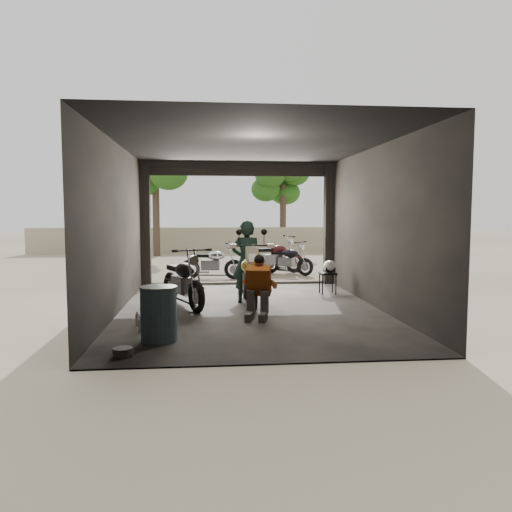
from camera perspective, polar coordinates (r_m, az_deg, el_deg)
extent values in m
plane|color=#7A6D56|center=(9.75, -0.62, -6.25)|extent=(80.00, 80.00, 0.00)
cube|color=#2D2B28|center=(9.75, -0.62, -6.19)|extent=(5.00, 7.00, 0.02)
plane|color=black|center=(9.65, -0.64, 12.73)|extent=(7.00, 7.00, 0.00)
cube|color=black|center=(6.09, 2.30, 2.15)|extent=(5.00, 0.02, 3.20)
cube|color=black|center=(9.67, -15.57, 3.03)|extent=(0.02, 7.00, 3.20)
cube|color=black|center=(10.10, 13.66, 3.15)|extent=(0.02, 7.00, 3.20)
cube|color=black|center=(13.00, -12.51, 3.55)|extent=(0.24, 0.24, 3.20)
cube|color=black|center=(13.31, 8.33, 3.65)|extent=(0.24, 0.24, 3.20)
cube|color=black|center=(13.02, -2.00, 9.92)|extent=(5.00, 0.16, 0.36)
cube|color=#2D2B28|center=(13.19, -1.98, -3.12)|extent=(5.00, 0.25, 0.08)
cube|color=gray|center=(23.58, -3.66, 1.83)|extent=(18.00, 0.30, 1.20)
cylinder|color=#382B1E|center=(22.13, -11.34, 4.63)|extent=(0.30, 0.30, 3.58)
ellipsoid|color=#1E4C14|center=(22.23, -11.44, 10.41)|extent=(2.20, 2.20, 3.14)
cylinder|color=#382B1E|center=(23.81, 3.10, 4.27)|extent=(0.30, 0.30, 3.20)
ellipsoid|color=#1E4C14|center=(23.87, 3.12, 9.08)|extent=(2.20, 2.20, 2.80)
imported|color=black|center=(10.41, -1.08, -0.70)|extent=(0.69, 0.51, 1.73)
cube|color=black|center=(11.65, 8.20, -1.99)|extent=(0.37, 0.37, 0.04)
cylinder|color=black|center=(11.49, 7.62, -3.32)|extent=(0.03, 0.03, 0.50)
cylinder|color=black|center=(11.57, 9.12, -3.28)|extent=(0.03, 0.03, 0.50)
cylinder|color=black|center=(11.79, 7.27, -3.10)|extent=(0.03, 0.03, 0.50)
cylinder|color=black|center=(11.87, 8.73, -3.07)|extent=(0.03, 0.03, 0.50)
ellipsoid|color=silver|center=(11.70, 8.40, -1.17)|extent=(0.38, 0.39, 0.28)
cylinder|color=#415B6E|center=(7.47, -11.07, -6.62)|extent=(0.70, 0.70, 0.82)
cylinder|color=black|center=(15.03, 9.35, 2.11)|extent=(0.08, 0.08, 2.32)
cylinder|color=beige|center=(14.99, 9.43, 5.74)|extent=(0.84, 0.03, 0.84)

